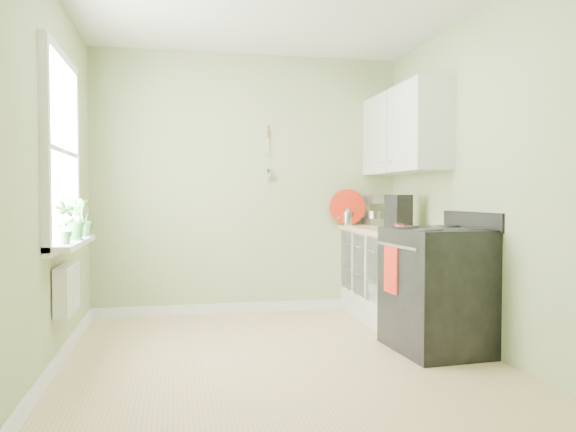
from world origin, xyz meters
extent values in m
cube|color=tan|center=(0.00, 0.00, -0.01)|extent=(3.20, 3.60, 0.02)
cube|color=#A1B078|center=(0.00, 1.81, 1.35)|extent=(3.20, 0.02, 2.70)
cube|color=#A1B078|center=(-1.61, 0.00, 1.35)|extent=(0.02, 3.60, 2.70)
cube|color=#A1B078|center=(1.61, 0.00, 1.35)|extent=(0.02, 3.60, 2.70)
cube|color=white|center=(1.30, 1.00, 0.43)|extent=(0.60, 1.60, 0.87)
cube|color=beige|center=(1.29, 1.00, 0.89)|extent=(0.64, 1.60, 0.04)
cube|color=white|center=(1.43, 1.10, 1.85)|extent=(0.35, 1.40, 0.80)
cube|color=white|center=(-1.59, 0.30, 1.55)|extent=(0.02, 1.00, 1.30)
cube|color=white|center=(-1.57, 0.30, 2.24)|extent=(0.06, 1.14, 0.07)
cube|color=white|center=(-1.57, 0.30, 0.86)|extent=(0.06, 1.14, 0.07)
cube|color=white|center=(-1.57, 0.30, 1.55)|extent=(0.04, 1.00, 0.04)
cube|color=white|center=(-1.51, 0.30, 0.88)|extent=(0.18, 1.14, 0.04)
cube|color=white|center=(-1.54, 0.25, 0.55)|extent=(0.12, 0.50, 0.35)
cylinder|color=beige|center=(0.20, 1.78, 1.88)|extent=(0.02, 0.02, 0.10)
cylinder|color=silver|center=(0.20, 1.78, 1.76)|extent=(0.01, 0.01, 0.16)
cylinder|color=silver|center=(0.20, 1.78, 1.42)|extent=(0.01, 0.14, 0.14)
cube|color=black|center=(1.27, 0.05, 0.47)|extent=(0.73, 0.84, 0.94)
cube|color=black|center=(1.27, 0.05, 0.96)|extent=(0.73, 0.84, 0.03)
cube|color=black|center=(1.58, 0.05, 1.03)|extent=(0.12, 0.80, 0.15)
cylinder|color=#B2B2B7|center=(0.93, 0.05, 0.84)|extent=(0.07, 0.65, 0.02)
cube|color=red|center=(0.93, 0.15, 0.65)|extent=(0.04, 0.23, 0.40)
cube|color=#B2B2B7|center=(1.33, 1.72, 0.95)|extent=(0.23, 0.30, 0.07)
cube|color=#B2B2B7|center=(1.33, 1.84, 1.07)|extent=(0.12, 0.09, 0.20)
cube|color=#B2B2B7|center=(1.33, 1.74, 1.19)|extent=(0.17, 0.29, 0.09)
sphere|color=#B2B2B7|center=(1.33, 1.84, 1.21)|extent=(0.11, 0.11, 0.11)
cylinder|color=silver|center=(1.33, 1.67, 1.00)|extent=(0.15, 0.15, 0.12)
cylinder|color=silver|center=(1.05, 1.72, 0.98)|extent=(0.10, 0.10, 0.14)
cone|color=silver|center=(1.05, 1.72, 1.07)|extent=(0.10, 0.10, 0.04)
cylinder|color=silver|center=(0.98, 1.72, 1.00)|extent=(0.10, 0.03, 0.07)
cube|color=black|center=(1.32, 0.98, 1.07)|extent=(0.23, 0.25, 0.33)
cylinder|color=black|center=(1.30, 0.98, 0.98)|extent=(0.10, 0.10, 0.11)
cylinder|color=#A31C0B|center=(1.05, 1.72, 1.10)|extent=(0.39, 0.14, 0.38)
cylinder|color=beige|center=(1.05, 0.30, 0.95)|extent=(0.08, 0.08, 0.08)
cylinder|color=#A31C0B|center=(1.05, 0.30, 0.99)|extent=(0.08, 0.08, 0.01)
imported|color=#306A2F|center=(-1.50, -0.03, 1.05)|extent=(0.19, 0.18, 0.30)
imported|color=#306A2F|center=(-1.50, 0.37, 1.05)|extent=(0.21, 0.22, 0.31)
imported|color=#306A2F|center=(-1.50, 0.72, 1.05)|extent=(0.21, 0.21, 0.30)
camera|label=1|loc=(-0.76, -4.04, 1.23)|focal=35.00mm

